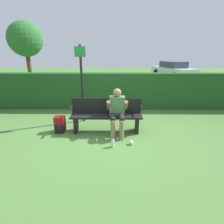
# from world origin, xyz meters

# --- Properties ---
(ground_plane) EXTENTS (40.00, 40.00, 0.00)m
(ground_plane) POSITION_xyz_m (0.00, 0.00, 0.00)
(ground_plane) COLOR #4C7A38
(hedge_back) EXTENTS (12.00, 0.40, 1.31)m
(hedge_back) POSITION_xyz_m (0.00, 2.08, 0.66)
(hedge_back) COLOR #1E4C1E
(hedge_back) RESTS_ON ground
(park_bench) EXTENTS (1.85, 0.41, 0.88)m
(park_bench) POSITION_xyz_m (0.00, 0.06, 0.47)
(park_bench) COLOR black
(park_bench) RESTS_ON ground
(person_seated) EXTENTS (0.52, 0.66, 1.16)m
(person_seated) POSITION_xyz_m (0.28, -0.09, 0.64)
(person_seated) COLOR #4C7F4C
(person_seated) RESTS_ON ground
(backpack) EXTENTS (0.27, 0.26, 0.42)m
(backpack) POSITION_xyz_m (-1.24, -0.02, 0.20)
(backpack) COLOR maroon
(backpack) RESTS_ON ground
(water_bottle) EXTENTS (0.07, 0.07, 0.20)m
(water_bottle) POSITION_xyz_m (0.18, -0.81, 0.09)
(water_bottle) COLOR white
(water_bottle) RESTS_ON ground
(signpost) EXTENTS (0.30, 0.09, 2.22)m
(signpost) POSITION_xyz_m (-0.73, 0.76, 1.25)
(signpost) COLOR black
(signpost) RESTS_ON ground
(parked_car) EXTENTS (2.89, 4.55, 1.29)m
(parked_car) POSITION_xyz_m (5.22, 10.99, 0.61)
(parked_car) COLOR silver
(parked_car) RESTS_ON ground
(tree) EXTENTS (1.85, 1.85, 3.61)m
(tree) POSITION_xyz_m (-4.66, 6.00, 2.66)
(tree) COLOR #4C3823
(tree) RESTS_ON ground
(litter_crumple) EXTENTS (0.10, 0.10, 0.10)m
(litter_crumple) POSITION_xyz_m (0.60, -0.70, 0.05)
(litter_crumple) COLOR silver
(litter_crumple) RESTS_ON ground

